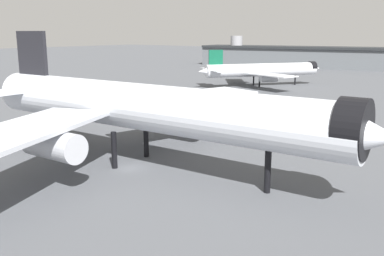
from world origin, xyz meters
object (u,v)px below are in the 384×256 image
(baggage_cart_trailing, at_px, (44,118))
(traffic_cone_near_nose, at_px, (82,118))
(airliner_far_taxiway, at_px, (261,70))
(airliner_near_gate, at_px, (143,108))

(baggage_cart_trailing, xyz_separation_m, traffic_cone_near_nose, (4.48, 6.44, -0.60))
(airliner_far_taxiway, bearing_deg, traffic_cone_near_nose, -146.54)
(airliner_far_taxiway, bearing_deg, airliner_near_gate, -126.11)
(airliner_near_gate, distance_m, airliner_far_taxiway, 97.87)
(baggage_cart_trailing, bearing_deg, airliner_far_taxiway, -68.16)
(baggage_cart_trailing, relative_size, traffic_cone_near_nose, 3.73)
(airliner_near_gate, relative_size, traffic_cone_near_nose, 87.90)
(baggage_cart_trailing, bearing_deg, airliner_near_gate, -166.97)
(airliner_near_gate, xyz_separation_m, airliner_far_taxiway, (-30.66, 92.91, -2.63))
(airliner_near_gate, relative_size, baggage_cart_trailing, 23.57)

